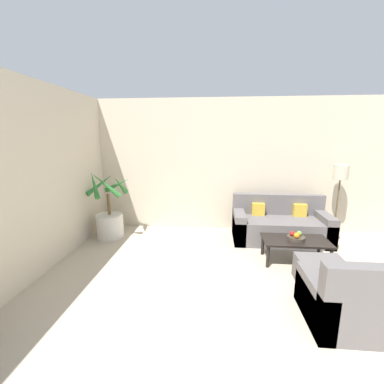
# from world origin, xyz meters

# --- Properties ---
(wall_back) EXTENTS (8.65, 0.06, 2.70)m
(wall_back) POSITION_xyz_m (0.00, 5.85, 1.35)
(wall_back) COLOR beige
(wall_back) RESTS_ON ground_plane
(potted_palm) EXTENTS (0.83, 0.81, 1.34)m
(potted_palm) POSITION_xyz_m (-3.13, 5.10, 0.40)
(potted_palm) COLOR beige
(potted_palm) RESTS_ON ground_plane
(sofa_loveseat) EXTENTS (1.75, 0.81, 0.83)m
(sofa_loveseat) POSITION_xyz_m (0.15, 5.25, 0.28)
(sofa_loveseat) COLOR #605B5B
(sofa_loveseat) RESTS_ON ground_plane
(floor_lamp) EXTENTS (0.26, 0.26, 1.43)m
(floor_lamp) POSITION_xyz_m (1.25, 5.50, 1.17)
(floor_lamp) COLOR brown
(floor_lamp) RESTS_ON ground_plane
(coffee_table) EXTENTS (1.00, 0.53, 0.37)m
(coffee_table) POSITION_xyz_m (0.17, 4.37, 0.32)
(coffee_table) COLOR black
(coffee_table) RESTS_ON ground_plane
(fruit_bowl) EXTENTS (0.26, 0.26, 0.06)m
(fruit_bowl) POSITION_xyz_m (0.17, 4.36, 0.40)
(fruit_bowl) COLOR #42382D
(fruit_bowl) RESTS_ON coffee_table
(apple_red) EXTENTS (0.08, 0.08, 0.08)m
(apple_red) POSITION_xyz_m (0.11, 4.38, 0.46)
(apple_red) COLOR red
(apple_red) RESTS_ON fruit_bowl
(apple_green) EXTENTS (0.08, 0.08, 0.08)m
(apple_green) POSITION_xyz_m (0.22, 4.39, 0.46)
(apple_green) COLOR olive
(apple_green) RESTS_ON fruit_bowl
(orange_fruit) EXTENTS (0.08, 0.08, 0.08)m
(orange_fruit) POSITION_xyz_m (0.15, 4.29, 0.47)
(orange_fruit) COLOR orange
(orange_fruit) RESTS_ON fruit_bowl
(armchair) EXTENTS (0.92, 0.78, 0.81)m
(armchair) POSITION_xyz_m (0.35, 2.99, 0.26)
(armchair) COLOR #605B5B
(armchair) RESTS_ON ground_plane
(ottoman) EXTENTS (0.59, 0.49, 0.35)m
(ottoman) POSITION_xyz_m (0.32, 3.73, 0.17)
(ottoman) COLOR #605B5B
(ottoman) RESTS_ON ground_plane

